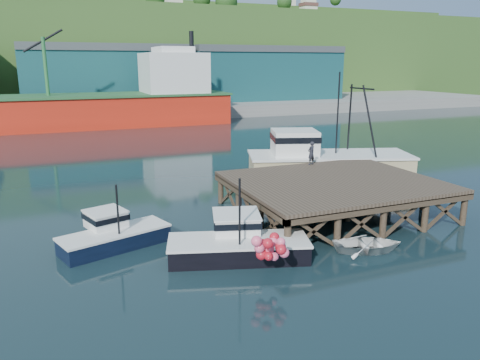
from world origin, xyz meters
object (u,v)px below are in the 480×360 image
boat_navy (113,234)px  dockworker (311,153)px  trawler (326,159)px  boat_black (238,242)px  dinghy (368,244)px

boat_navy → dockworker: bearing=0.8°
trawler → dockworker: 4.35m
boat_black → dockworker: bearing=60.2°
boat_black → dockworker: (8.93, 8.34, 2.19)m
trawler → dinghy: 14.32m
trawler → dockworker: trawler is taller
boat_navy → dinghy: (11.62, -5.46, -0.33)m
boat_black → dinghy: (6.20, -1.86, -0.40)m
boat_navy → dockworker: dockworker is taller
dinghy → dockworker: 10.87m
trawler → boat_black: bearing=-118.5°
boat_black → trawler: 16.43m
boat_navy → dinghy: bearing=-42.7°
boat_navy → trawler: trawler is taller
dinghy → dockworker: size_ratio=2.06×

